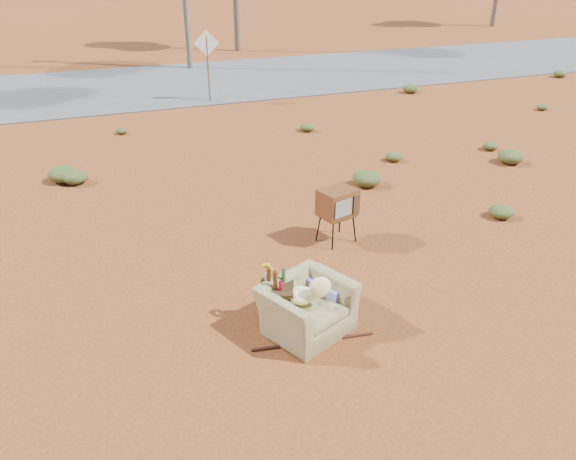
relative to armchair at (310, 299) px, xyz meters
name	(u,v)px	position (x,y,z in m)	size (l,w,h in m)	color
ground	(313,325)	(0.06, 0.02, -0.43)	(140.00, 140.00, 0.00)	brown
highway	(149,85)	(0.06, 15.02, -0.41)	(140.00, 7.00, 0.04)	#565659
armchair	(310,299)	(0.00, 0.00, 0.00)	(1.37, 1.22, 0.92)	olive
tv_unit	(338,203)	(1.34, 2.05, 0.27)	(0.69, 0.61, 0.94)	black
side_table	(275,284)	(-0.41, 0.20, 0.20)	(0.55, 0.55, 0.87)	#322412
rusty_bar	(313,341)	(-0.09, -0.33, -0.41)	(0.04, 0.04, 1.58)	#4E2114
road_sign	(207,53)	(1.56, 12.02, 1.07)	(0.78, 0.06, 2.19)	brown
scrub_patch	(185,198)	(-0.77, 4.43, -0.29)	(17.49, 8.07, 0.33)	#414A20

